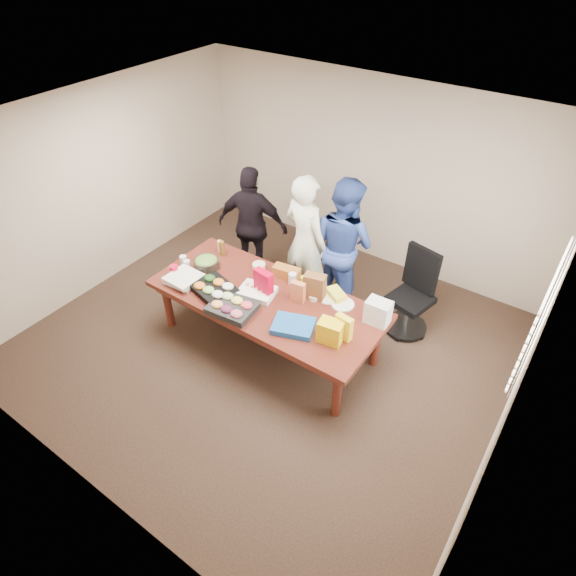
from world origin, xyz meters
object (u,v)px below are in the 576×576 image
Objects in this scene: conference_table at (267,321)px; sheet_cake at (257,292)px; person_center at (305,242)px; salad_bowl at (207,263)px; person_right at (343,244)px; office_chair at (411,297)px.

conference_table is 0.43m from sheet_cake.
person_center is (-0.12, 1.02, 0.56)m from conference_table.
conference_table is 1.08m from salad_bowl.
person_right is 1.76m from salad_bowl.
conference_table is 1.80m from office_chair.
person_center reaches higher than sheet_cake.
person_right is at bearing 60.17° from sheet_cake.
conference_table is at bearing -3.38° from salad_bowl.
person_right is at bearing -140.76° from person_center.
office_chair is 2.59m from salad_bowl.
salad_bowl is at bearing -139.78° from office_chair.
conference_table is 6.74× the size of sheet_cake.
office_chair is 1.08m from person_right.
sheet_cake is (-1.43, -1.25, 0.24)m from office_chair.
person_center reaches higher than office_chair.
person_right reaches higher than conference_table.
person_right is at bearing 76.24° from conference_table.
person_center is 1.29m from salad_bowl.
office_chair is 2.62× the size of sheet_cake.
sheet_cake is (-0.12, -0.02, 0.41)m from conference_table.
office_chair is at bearing -160.29° from person_center.
office_chair reaches higher than sheet_cake.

